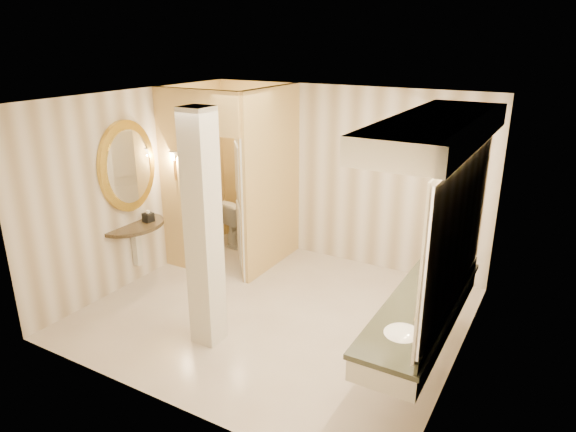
# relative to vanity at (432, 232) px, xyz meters

# --- Properties ---
(floor) EXTENTS (4.50, 4.50, 0.00)m
(floor) POSITION_rel_vanity_xyz_m (-1.98, 0.40, -1.63)
(floor) COLOR beige
(floor) RESTS_ON ground
(ceiling) EXTENTS (4.50, 4.50, 0.00)m
(ceiling) POSITION_rel_vanity_xyz_m (-1.98, 0.40, 1.07)
(ceiling) COLOR white
(ceiling) RESTS_ON wall_back
(wall_back) EXTENTS (4.50, 0.02, 2.70)m
(wall_back) POSITION_rel_vanity_xyz_m (-1.98, 2.40, -0.28)
(wall_back) COLOR silver
(wall_back) RESTS_ON floor
(wall_front) EXTENTS (4.50, 0.02, 2.70)m
(wall_front) POSITION_rel_vanity_xyz_m (-1.98, -1.60, -0.28)
(wall_front) COLOR silver
(wall_front) RESTS_ON floor
(wall_left) EXTENTS (0.02, 4.00, 2.70)m
(wall_left) POSITION_rel_vanity_xyz_m (-4.23, 0.40, -0.28)
(wall_left) COLOR silver
(wall_left) RESTS_ON floor
(wall_right) EXTENTS (0.02, 4.00, 2.70)m
(wall_right) POSITION_rel_vanity_xyz_m (0.27, 0.40, -0.28)
(wall_right) COLOR silver
(wall_right) RESTS_ON floor
(toilet_closet) EXTENTS (1.50, 1.55, 2.70)m
(toilet_closet) POSITION_rel_vanity_xyz_m (-3.11, 1.36, -0.24)
(toilet_closet) COLOR #F0CA7D
(toilet_closet) RESTS_ON floor
(wall_sconce) EXTENTS (0.14, 0.14, 0.42)m
(wall_sconce) POSITION_rel_vanity_xyz_m (-3.90, 0.83, 0.10)
(wall_sconce) COLOR #C68E3F
(wall_sconce) RESTS_ON toilet_closet
(vanity) EXTENTS (0.75, 2.56, 2.09)m
(vanity) POSITION_rel_vanity_xyz_m (0.00, 0.00, 0.00)
(vanity) COLOR beige
(vanity) RESTS_ON floor
(console_shelf) EXTENTS (0.97, 0.97, 1.93)m
(console_shelf) POSITION_rel_vanity_xyz_m (-4.19, 0.22, -0.29)
(console_shelf) COLOR black
(console_shelf) RESTS_ON floor
(pillar) EXTENTS (0.31, 0.31, 2.70)m
(pillar) POSITION_rel_vanity_xyz_m (-2.34, -0.50, -0.28)
(pillar) COLOR beige
(pillar) RESTS_ON floor
(tissue_box) EXTENTS (0.14, 0.14, 0.13)m
(tissue_box) POSITION_rel_vanity_xyz_m (-4.06, 0.39, -0.69)
(tissue_box) COLOR black
(tissue_box) RESTS_ON console_shelf
(toilet) EXTENTS (0.60, 0.85, 0.79)m
(toilet) POSITION_rel_vanity_xyz_m (-3.67, 2.15, -1.24)
(toilet) COLOR white
(toilet) RESTS_ON floor
(soap_bottle_a) EXTENTS (0.06, 0.06, 0.13)m
(soap_bottle_a) POSITION_rel_vanity_xyz_m (-0.08, 0.29, -0.69)
(soap_bottle_a) COLOR beige
(soap_bottle_a) RESTS_ON vanity
(soap_bottle_b) EXTENTS (0.11, 0.11, 0.12)m
(soap_bottle_b) POSITION_rel_vanity_xyz_m (-0.01, -0.09, -0.69)
(soap_bottle_b) COLOR silver
(soap_bottle_b) RESTS_ON vanity
(soap_bottle_c) EXTENTS (0.11, 0.11, 0.24)m
(soap_bottle_c) POSITION_rel_vanity_xyz_m (-0.09, 0.33, -0.63)
(soap_bottle_c) COLOR #C6B28C
(soap_bottle_c) RESTS_ON vanity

